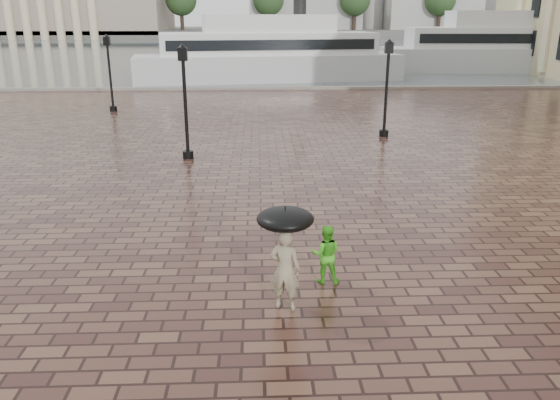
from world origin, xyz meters
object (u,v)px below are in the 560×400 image
child_pedestrian (326,254)px  ferry_near (269,54)px  adult_pedestrian (285,270)px  ferry_far (507,47)px  street_lamps (219,85)px

child_pedestrian → ferry_near: size_ratio=0.05×
adult_pedestrian → ferry_near: (0.53, 40.72, 1.49)m
child_pedestrian → ferry_far: (24.36, 46.63, 1.83)m
street_lamps → ferry_near: bearing=82.8°
ferry_far → child_pedestrian: bearing=-114.0°
street_lamps → ferry_near: 23.29m
street_lamps → adult_pedestrian: size_ratio=9.17×
adult_pedestrian → child_pedestrian: adult_pedestrian is taller
adult_pedestrian → child_pedestrian: bearing=-114.2°
adult_pedestrian → ferry_near: bearing=-74.2°
street_lamps → ferry_near: size_ratio=0.64×
child_pedestrian → ferry_far: size_ratio=0.05×
street_lamps → ferry_far: size_ratio=0.60×
adult_pedestrian → child_pedestrian: (0.94, 1.09, -0.18)m
street_lamps → ferry_far: 40.90m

